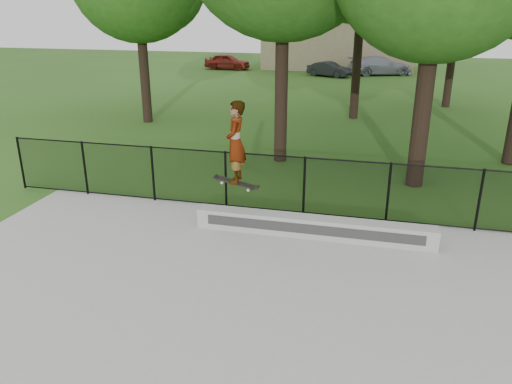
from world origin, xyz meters
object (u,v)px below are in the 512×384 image
car_a (227,62)px  car_b (329,69)px  car_c (380,66)px  grind_ledge (313,227)px  skater_airborne (236,144)px

car_a → car_b: (8.58, -2.43, -0.10)m
car_b → car_c: bearing=-40.8°
grind_ledge → car_b: bearing=95.3°
car_a → car_c: size_ratio=0.85×
car_c → skater_airborne: size_ratio=2.19×
car_c → car_b: bearing=96.9°
car_b → skater_airborne: (0.84, -27.83, 1.63)m
grind_ledge → car_a: bearing=110.3°
grind_ledge → skater_airborne: bearing=-173.5°
car_c → skater_airborne: skater_airborne is taller
grind_ledge → car_c: 29.52m
car_c → skater_airborne: bearing=154.5°
car_a → car_c: (12.24, -0.56, 0.05)m
grind_ledge → car_b: 27.75m
car_c → grind_ledge: bearing=157.8°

